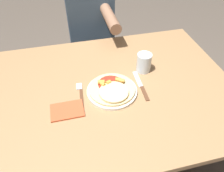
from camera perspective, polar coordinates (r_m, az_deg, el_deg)
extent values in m
plane|color=brown|center=(1.71, 0.34, -19.07)|extent=(8.00, 8.00, 0.00)
cube|color=#9E754C|center=(1.11, 0.50, -0.89)|extent=(1.23, 0.94, 0.03)
cylinder|color=#9E754C|center=(1.69, -21.81, -3.80)|extent=(0.06, 0.06, 0.73)
cylinder|color=#9E754C|center=(1.81, 14.47, 2.12)|extent=(0.06, 0.06, 0.73)
cylinder|color=silver|center=(1.07, 0.00, -1.29)|extent=(0.25, 0.25, 0.01)
cylinder|color=#E0C689|center=(1.06, 0.00, -0.79)|extent=(0.23, 0.23, 0.01)
cylinder|color=#B22D1E|center=(1.08, -0.42, 0.71)|extent=(0.12, 0.12, 0.00)
cylinder|color=beige|center=(1.03, 0.48, -1.59)|extent=(0.14, 0.14, 0.01)
cylinder|color=gold|center=(1.07, -2.85, 1.09)|extent=(0.04, 0.03, 0.02)
cylinder|color=gold|center=(1.07, -0.98, 0.94)|extent=(0.03, 0.03, 0.02)
cylinder|color=gold|center=(1.08, 2.37, 1.47)|extent=(0.04, 0.04, 0.02)
cylinder|color=gold|center=(1.09, 1.59, 1.70)|extent=(0.03, 0.03, 0.02)
cylinder|color=gold|center=(1.06, -2.39, 0.48)|extent=(0.03, 0.03, 0.02)
cube|color=brown|center=(1.05, -7.96, -3.29)|extent=(0.02, 0.13, 0.00)
cube|color=silver|center=(1.11, -8.57, -0.11)|extent=(0.03, 0.05, 0.00)
cube|color=brown|center=(1.08, 8.55, -1.92)|extent=(0.02, 0.10, 0.00)
cube|color=silver|center=(1.15, 6.70, 1.85)|extent=(0.03, 0.12, 0.00)
cylinder|color=silver|center=(1.18, 8.34, 6.07)|extent=(0.08, 0.08, 0.10)
cube|color=#C6512D|center=(1.01, -11.65, -6.25)|extent=(0.15, 0.10, 0.01)
cylinder|color=#2D2D38|center=(1.98, -6.90, 2.57)|extent=(0.11, 0.11, 0.47)
cylinder|color=#2D2D38|center=(2.00, -2.77, 3.22)|extent=(0.11, 0.11, 0.47)
cube|color=#3D5166|center=(1.70, -5.88, 16.39)|extent=(0.32, 0.22, 0.57)
cylinder|color=#8E664C|center=(1.42, -0.48, 17.28)|extent=(0.07, 0.30, 0.07)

